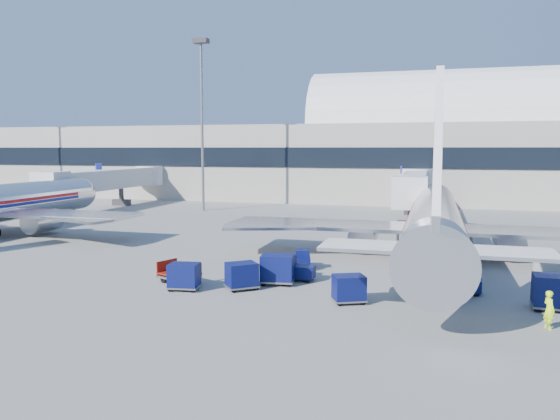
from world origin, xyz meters
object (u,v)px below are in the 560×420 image
(tug_right, at_px, (461,282))
(cart_solo_far, at_px, (553,292))
(jetbridge_mid, at_px, (112,180))
(cart_solo_near, at_px, (349,288))
(jetbridge_near, at_px, (415,185))
(tug_lead, at_px, (294,269))
(cart_train_b, at_px, (242,275))
(barrier_near, at_px, (557,267))
(ramp_worker, at_px, (549,310))
(mast_west, at_px, (202,99))
(cart_train_a, at_px, (277,269))
(cart_train_c, at_px, (184,276))
(airliner_main, at_px, (434,221))
(cart_open_red, at_px, (180,276))
(tug_left, at_px, (302,259))

(tug_right, bearing_deg, cart_solo_far, -21.42)
(jetbridge_mid, xyz_separation_m, cart_solo_near, (40.01, -39.52, -3.11))
(jetbridge_near, relative_size, tug_lead, 11.46)
(cart_train_b, xyz_separation_m, cart_solo_far, (16.98, 0.44, 0.12))
(barrier_near, relative_size, ramp_worker, 1.64)
(mast_west, xyz_separation_m, tug_lead, (21.46, -34.46, -14.08))
(tug_lead, height_order, cart_train_a, cart_train_a)
(jetbridge_near, xyz_separation_m, barrier_near, (10.40, -28.81, -3.48))
(cart_solo_near, bearing_deg, cart_train_c, 154.61)
(airliner_main, height_order, tug_lead, airliner_main)
(jetbridge_near, xyz_separation_m, tug_right, (3.94, -35.72, -3.28))
(cart_solo_near, xyz_separation_m, ramp_worker, (9.60, -1.76, 0.10))
(cart_solo_far, distance_m, ramp_worker, 3.41)
(airliner_main, bearing_deg, cart_open_red, -142.62)
(cart_solo_near, xyz_separation_m, cart_open_red, (-10.86, 1.57, -0.35))
(barrier_near, distance_m, tug_lead, 17.76)
(jetbridge_near, bearing_deg, barrier_near, -70.15)
(jetbridge_near, bearing_deg, cart_open_red, -108.70)
(airliner_main, distance_m, tug_right, 9.81)
(tug_lead, xyz_separation_m, ramp_worker, (13.75, -6.00, 0.20))
(cart_train_c, distance_m, ramp_worker, 19.51)
(mast_west, height_order, cart_solo_near, mast_west)
(airliner_main, xyz_separation_m, tug_right, (1.54, -9.42, -2.28))
(ramp_worker, bearing_deg, airliner_main, -4.61)
(tug_right, xyz_separation_m, cart_train_b, (-12.51, -2.68, 0.21))
(barrier_near, height_order, cart_train_b, cart_train_b)
(mast_west, relative_size, tug_lead, 9.42)
(jetbridge_mid, relative_size, mast_west, 1.22)
(mast_west, relative_size, cart_train_a, 10.00)
(jetbridge_near, height_order, tug_lead, jetbridge_near)
(tug_right, distance_m, cart_train_a, 10.86)
(barrier_near, bearing_deg, tug_right, -133.05)
(cart_train_a, height_order, cart_open_red, cart_train_a)
(cart_open_red, bearing_deg, tug_lead, 44.17)
(airliner_main, xyz_separation_m, cart_open_red, (-15.25, -11.65, -2.47))
(tug_lead, bearing_deg, cart_open_red, -158.47)
(jetbridge_mid, relative_size, tug_left, 11.59)
(tug_left, xyz_separation_m, cart_train_c, (-5.39, -7.55, 0.20))
(cart_train_c, xyz_separation_m, cart_solo_far, (20.23, 1.48, 0.14))
(cart_train_c, relative_size, ramp_worker, 1.08)
(jetbridge_near, distance_m, cart_open_red, 40.22)
(jetbridge_near, xyz_separation_m, cart_open_red, (-12.85, -37.95, -3.47))
(cart_solo_far, distance_m, cart_open_red, 21.27)
(mast_west, bearing_deg, jetbridge_mid, 176.79)
(airliner_main, relative_size, cart_train_c, 18.90)
(tug_left, distance_m, cart_train_c, 9.28)
(tug_lead, relative_size, cart_solo_near, 1.13)
(jetbridge_mid, height_order, cart_open_red, jetbridge_mid)
(mast_west, bearing_deg, tug_lead, -58.09)
(tug_lead, xyz_separation_m, cart_solo_far, (14.56, -2.69, 0.27))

